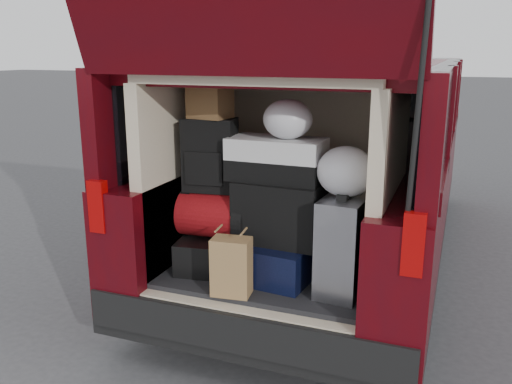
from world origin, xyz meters
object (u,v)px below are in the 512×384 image
navy_hardshell (280,258)px  kraft_bag (231,267)px  silver_roller (343,246)px  backpack (210,155)px  black_soft_case (280,212)px  red_duffel (216,215)px  twotone_duffel (277,159)px  black_hardshell (214,250)px

navy_hardshell → kraft_bag: bearing=-110.2°
silver_roller → backpack: bearing=176.4°
silver_roller → backpack: 0.97m
black_soft_case → backpack: bearing=179.3°
navy_hardshell → red_duffel: size_ratio=1.17×
navy_hardshell → twotone_duffel: bearing=146.4°
kraft_bag → twotone_duffel: bearing=63.9°
twotone_duffel → silver_roller: bearing=-14.4°
black_hardshell → twotone_duffel: 0.73m
silver_roller → twotone_duffel: bearing=168.8°
black_soft_case → backpack: 0.55m
navy_hardshell → kraft_bag: kraft_bag is taller
silver_roller → twotone_duffel: size_ratio=0.99×
black_hardshell → silver_roller: size_ratio=0.91×
kraft_bag → black_soft_case: size_ratio=0.65×
kraft_bag → backpack: bearing=121.6°
kraft_bag → red_duffel: bearing=119.7°
black_soft_case → twotone_duffel: (-0.03, 0.03, 0.31)m
red_duffel → twotone_duffel: bearing=3.7°
twotone_duffel → red_duffel: bearing=-172.3°
navy_hardshell → twotone_duffel: twotone_duffel is taller
black_soft_case → twotone_duffel: 0.31m
red_duffel → black_soft_case: black_soft_case is taller
navy_hardshell → backpack: bearing=-177.9°
silver_roller → black_soft_case: size_ratio=1.09×
black_hardshell → silver_roller: silver_roller is taller
red_duffel → black_soft_case: 0.41m
twotone_duffel → black_soft_case: bearing=-42.2°
kraft_bag → twotone_duffel: twotone_duffel is taller
navy_hardshell → backpack: backpack is taller
navy_hardshell → backpack: size_ratio=1.14×
kraft_bag → red_duffel: red_duffel is taller
navy_hardshell → backpack: (-0.47, 0.03, 0.60)m
black_hardshell → backpack: bearing=124.1°
black_hardshell → black_soft_case: (0.44, -0.01, 0.30)m
kraft_bag → red_duffel: (-0.25, 0.33, 0.18)m
silver_roller → black_soft_case: 0.43m
backpack → twotone_duffel: (0.43, 0.00, 0.00)m
red_duffel → black_hardshell: bearing=144.6°
kraft_bag → black_soft_case: bearing=57.7°
black_hardshell → kraft_bag: kraft_bag is taller
backpack → twotone_duffel: bearing=-7.6°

